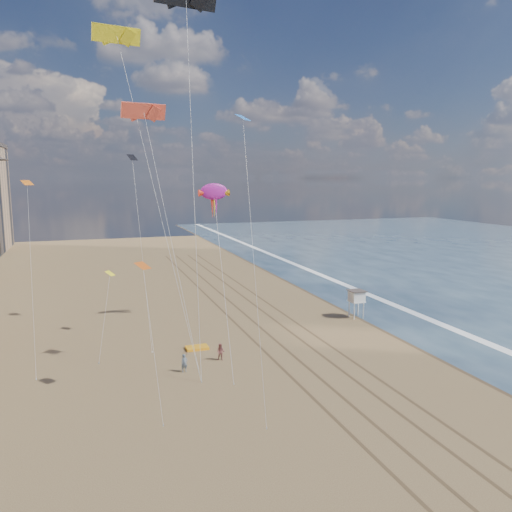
{
  "coord_description": "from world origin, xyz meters",
  "views": [
    {
      "loc": [
        -18.32,
        -26.48,
        18.16
      ],
      "look_at": [
        -0.53,
        26.0,
        9.5
      ],
      "focal_mm": 35.0,
      "sensor_mm": 36.0,
      "label": 1
    }
  ],
  "objects_px": {
    "grounded_kite": "(197,348)",
    "lifeguard_stand": "(357,297)",
    "show_kite": "(214,192)",
    "kite_flyer_a": "(184,363)",
    "kite_flyer_b": "(221,352)"
  },
  "relations": [
    {
      "from": "grounded_kite",
      "to": "lifeguard_stand",
      "type": "bearing_deg",
      "value": 13.25
    },
    {
      "from": "grounded_kite",
      "to": "show_kite",
      "type": "relative_size",
      "value": 0.09
    },
    {
      "from": "lifeguard_stand",
      "to": "kite_flyer_a",
      "type": "bearing_deg",
      "value": -155.66
    },
    {
      "from": "grounded_kite",
      "to": "kite_flyer_b",
      "type": "relative_size",
      "value": 1.36
    },
    {
      "from": "show_kite",
      "to": "kite_flyer_b",
      "type": "bearing_deg",
      "value": -102.13
    },
    {
      "from": "lifeguard_stand",
      "to": "grounded_kite",
      "type": "height_order",
      "value": "lifeguard_stand"
    },
    {
      "from": "grounded_kite",
      "to": "kite_flyer_a",
      "type": "bearing_deg",
      "value": -112.73
    },
    {
      "from": "show_kite",
      "to": "kite_flyer_a",
      "type": "height_order",
      "value": "show_kite"
    },
    {
      "from": "grounded_kite",
      "to": "kite_flyer_a",
      "type": "relative_size",
      "value": 1.37
    },
    {
      "from": "show_kite",
      "to": "grounded_kite",
      "type": "bearing_deg",
      "value": -114.33
    },
    {
      "from": "lifeguard_stand",
      "to": "kite_flyer_b",
      "type": "xyz_separation_m",
      "value": [
        -20.87,
        -9.43,
        -1.95
      ]
    },
    {
      "from": "show_kite",
      "to": "kite_flyer_b",
      "type": "xyz_separation_m",
      "value": [
        -3.09,
        -14.37,
        -15.58
      ]
    },
    {
      "from": "kite_flyer_b",
      "to": "lifeguard_stand",
      "type": "bearing_deg",
      "value": 52.21
    },
    {
      "from": "show_kite",
      "to": "kite_flyer_a",
      "type": "xyz_separation_m",
      "value": [
        -7.12,
        -16.21,
        -15.59
      ]
    },
    {
      "from": "show_kite",
      "to": "kite_flyer_b",
      "type": "distance_m",
      "value": 21.42
    }
  ]
}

